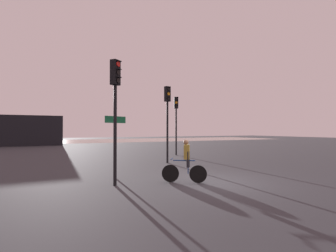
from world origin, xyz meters
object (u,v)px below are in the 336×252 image
at_px(distant_building, 10,131).
at_px(cyclist, 186,161).
at_px(traffic_light_far_right, 176,115).
at_px(direction_sign_post, 115,137).
at_px(traffic_light_center, 167,110).
at_px(traffic_light_near_left, 115,98).

bearing_deg(distant_building, cyclist, -73.91).
relative_size(traffic_light_far_right, direction_sign_post, 1.75).
height_order(traffic_light_center, direction_sign_post, traffic_light_center).
relative_size(direction_sign_post, cyclist, 1.60).
xyz_separation_m(traffic_light_far_right, direction_sign_post, (-6.77, -7.40, -1.47)).
xyz_separation_m(distant_building, traffic_light_near_left, (5.86, -28.44, 1.24)).
height_order(traffic_light_near_left, traffic_light_center, traffic_light_center).
relative_size(distant_building, traffic_light_center, 2.62).
bearing_deg(cyclist, direction_sign_post, 79.79).
bearing_deg(direction_sign_post, traffic_light_near_left, 49.17).
bearing_deg(cyclist, traffic_light_near_left, 110.18).
relative_size(traffic_light_center, cyclist, 2.83).
relative_size(traffic_light_near_left, cyclist, 2.77).
bearing_deg(traffic_light_far_right, cyclist, 86.55).
bearing_deg(direction_sign_post, traffic_light_center, -167.24).
distance_m(distant_building, traffic_light_near_left, 29.06).
bearing_deg(cyclist, distant_building, 50.79).
bearing_deg(traffic_light_center, distant_building, -76.61).
height_order(traffic_light_near_left, direction_sign_post, traffic_light_near_left).
bearing_deg(direction_sign_post, distant_building, -103.66).
relative_size(distant_building, direction_sign_post, 4.62).
xyz_separation_m(distant_building, traffic_light_center, (10.27, -23.62, 1.30)).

